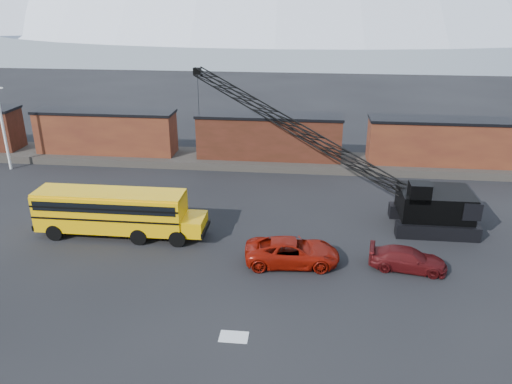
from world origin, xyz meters
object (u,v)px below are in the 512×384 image
at_px(red_pickup, 292,252).
at_px(crawler_crane, 291,126).
at_px(maroon_suv, 408,259).
at_px(school_bus, 116,211).

height_order(red_pickup, crawler_crane, crawler_crane).
bearing_deg(maroon_suv, crawler_crane, 41.01).
relative_size(school_bus, crawler_crane, 0.52).
xyz_separation_m(school_bus, maroon_suv, (18.90, -2.45, -1.13)).
height_order(school_bus, maroon_suv, school_bus).
height_order(maroon_suv, crawler_crane, crawler_crane).
relative_size(red_pickup, maroon_suv, 1.26).
bearing_deg(maroon_suv, school_bus, 90.79).
distance_m(school_bus, red_pickup, 12.29).
height_order(school_bus, crawler_crane, crawler_crane).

